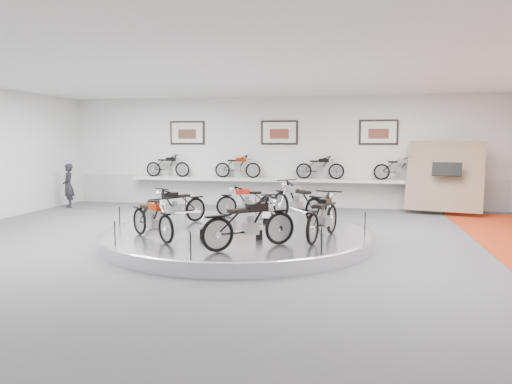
% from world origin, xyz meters
% --- Properties ---
extents(floor, '(16.00, 16.00, 0.00)m').
position_xyz_m(floor, '(0.00, 0.00, 0.00)').
color(floor, '#565659').
rests_on(floor, ground).
extents(ceiling, '(16.00, 16.00, 0.00)m').
position_xyz_m(ceiling, '(0.00, 0.00, 4.00)').
color(ceiling, white).
rests_on(ceiling, wall_back).
extents(wall_back, '(16.00, 0.00, 16.00)m').
position_xyz_m(wall_back, '(0.00, 7.00, 2.00)').
color(wall_back, silver).
rests_on(wall_back, floor).
extents(wall_front, '(16.00, 0.00, 16.00)m').
position_xyz_m(wall_front, '(0.00, -7.00, 2.00)').
color(wall_front, silver).
rests_on(wall_front, floor).
extents(dado_band, '(15.68, 0.04, 1.10)m').
position_xyz_m(dado_band, '(0.00, 6.98, 0.55)').
color(dado_band, '#BCBCBA').
rests_on(dado_band, floor).
extents(display_platform, '(6.40, 6.40, 0.30)m').
position_xyz_m(display_platform, '(0.00, 0.30, 0.15)').
color(display_platform, silver).
rests_on(display_platform, floor).
extents(platform_rim, '(6.40, 6.40, 0.10)m').
position_xyz_m(platform_rim, '(0.00, 0.30, 0.27)').
color(platform_rim, '#B2B2BA').
rests_on(platform_rim, display_platform).
extents(shelf, '(11.00, 0.55, 0.10)m').
position_xyz_m(shelf, '(0.00, 6.70, 1.00)').
color(shelf, silver).
rests_on(shelf, wall_back).
extents(poster_left, '(1.35, 0.06, 0.88)m').
position_xyz_m(poster_left, '(-3.50, 6.96, 2.70)').
color(poster_left, silver).
rests_on(poster_left, wall_back).
extents(poster_center, '(1.35, 0.06, 0.88)m').
position_xyz_m(poster_center, '(0.00, 6.96, 2.70)').
color(poster_center, silver).
rests_on(poster_center, wall_back).
extents(poster_right, '(1.35, 0.06, 0.88)m').
position_xyz_m(poster_right, '(3.50, 6.96, 2.70)').
color(poster_right, silver).
rests_on(poster_right, wall_back).
extents(display_panel, '(2.56, 1.52, 2.30)m').
position_xyz_m(display_panel, '(5.60, 6.10, 1.25)').
color(display_panel, '#907459').
rests_on(display_panel, floor).
extents(shelf_bike_a, '(1.22, 0.43, 0.73)m').
position_xyz_m(shelf_bike_a, '(-4.20, 6.70, 1.42)').
color(shelf_bike_a, black).
rests_on(shelf_bike_a, shelf).
extents(shelf_bike_b, '(1.22, 0.43, 0.73)m').
position_xyz_m(shelf_bike_b, '(-1.50, 6.70, 1.42)').
color(shelf_bike_b, '#821800').
rests_on(shelf_bike_b, shelf).
extents(shelf_bike_c, '(1.22, 0.43, 0.73)m').
position_xyz_m(shelf_bike_c, '(1.50, 6.70, 1.42)').
color(shelf_bike_c, black).
rests_on(shelf_bike_c, shelf).
extents(shelf_bike_d, '(1.22, 0.43, 0.73)m').
position_xyz_m(shelf_bike_d, '(4.20, 6.70, 1.42)').
color(shelf_bike_d, '#A3A3A7').
rests_on(shelf_bike_d, shelf).
extents(bike_a, '(1.74, 1.81, 1.09)m').
position_xyz_m(bike_a, '(1.24, 1.78, 0.85)').
color(bike_a, '#A3A3A7').
rests_on(bike_a, display_platform).
extents(bike_b, '(1.59, 1.01, 0.88)m').
position_xyz_m(bike_b, '(-0.24, 2.54, 0.74)').
color(bike_b, red).
rests_on(bike_b, display_platform).
extents(bike_c, '(1.38, 1.69, 0.96)m').
position_xyz_m(bike_c, '(-1.73, 0.79, 0.78)').
color(bike_c, black).
rests_on(bike_c, display_platform).
extents(bike_d, '(1.56, 1.45, 0.93)m').
position_xyz_m(bike_d, '(-1.57, -1.07, 0.76)').
color(bike_d, '#821800').
rests_on(bike_d, display_platform).
extents(bike_e, '(1.74, 1.61, 1.03)m').
position_xyz_m(bike_e, '(0.68, -1.57, 0.82)').
color(bike_e, black).
rests_on(bike_e, display_platform).
extents(bike_f, '(1.01, 1.83, 1.02)m').
position_xyz_m(bike_f, '(2.04, -0.37, 0.81)').
color(bike_f, black).
rests_on(bike_f, display_platform).
extents(visitor, '(0.66, 0.69, 1.58)m').
position_xyz_m(visitor, '(-7.40, 5.17, 0.79)').
color(visitor, black).
rests_on(visitor, floor).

